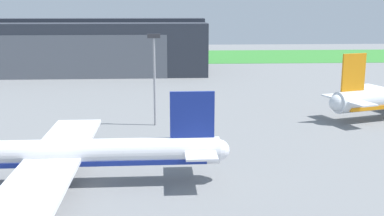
# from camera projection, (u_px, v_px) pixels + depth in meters

# --- Properties ---
(ground_plane) EXTENTS (440.00, 440.00, 0.00)m
(ground_plane) POSITION_uv_depth(u_px,v_px,m) (91.00, 184.00, 60.55)
(ground_plane) COLOR slate
(grass_field_strip) EXTENTS (440.00, 56.00, 0.08)m
(grass_field_strip) POSITION_uv_depth(u_px,v_px,m) (143.00, 57.00, 211.13)
(grass_field_strip) COLOR #378534
(grass_field_strip) RESTS_ON ground_plane
(maintenance_hangar) EXTENTS (108.25, 36.32, 18.19)m
(maintenance_hangar) POSITION_uv_depth(u_px,v_px,m) (47.00, 47.00, 161.86)
(maintenance_hangar) COLOR #2D333D
(maintenance_hangar) RESTS_ON ground_plane
(airliner_near_right) EXTENTS (46.52, 37.14, 11.90)m
(airliner_near_right) POSITION_uv_depth(u_px,v_px,m) (50.00, 154.00, 59.49)
(airliner_near_right) COLOR white
(airliner_near_right) RESTS_ON ground_plane
(apron_light_mast) EXTENTS (2.40, 0.50, 17.36)m
(apron_light_mast) POSITION_uv_depth(u_px,v_px,m) (154.00, 72.00, 88.19)
(apron_light_mast) COLOR #99999E
(apron_light_mast) RESTS_ON ground_plane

